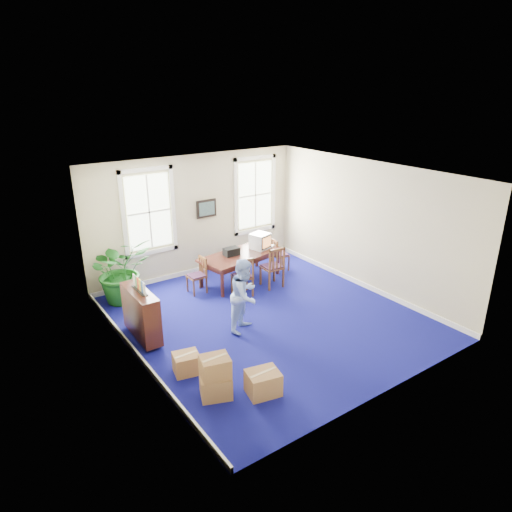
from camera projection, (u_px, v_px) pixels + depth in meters
floor at (268, 317)px, 10.16m from camera, size 6.50×6.50×0.00m
ceiling at (269, 174)px, 9.02m from camera, size 6.50×6.50×0.00m
wall_back at (196, 215)px, 12.08m from camera, size 6.50×0.00×6.50m
wall_front at (392, 308)px, 7.10m from camera, size 6.50×0.00×6.50m
wall_left at (131, 283)px, 7.99m from camera, size 0.00×6.50×6.50m
wall_right at (367, 226)px, 11.19m from camera, size 0.00×6.50×6.50m
baseboard_back at (199, 269)px, 12.61m from camera, size 6.00×0.04×0.12m
baseboard_left at (140, 358)px, 8.55m from camera, size 0.04×6.50×0.12m
baseboard_right at (361, 283)px, 11.73m from camera, size 0.04×6.50×0.12m
window_left at (149, 212)px, 11.26m from camera, size 1.40×0.12×2.20m
window_right at (255, 195)px, 12.97m from camera, size 1.40×0.12×2.20m
wall_picture at (206, 209)px, 12.15m from camera, size 0.58×0.06×0.48m
conference_table at (241, 267)px, 11.93m from camera, size 2.35×1.39×0.75m
crt_tv at (260, 241)px, 12.11m from camera, size 0.57×0.60×0.41m
game_console at (270, 246)px, 12.29m from camera, size 0.21×0.23×0.05m
equipment_bag at (231, 251)px, 11.66m from camera, size 0.39×0.26×0.20m
chair_near_left at (242, 276)px, 11.06m from camera, size 0.53×0.53×1.01m
chair_near_right at (272, 266)px, 11.53m from camera, size 0.52×0.52×1.08m
chair_end_left at (196, 276)px, 11.20m from camera, size 0.41×0.41×0.91m
chair_end_right at (280, 254)px, 12.59m from camera, size 0.46×0.46×0.90m
man at (245, 295)px, 9.41m from camera, size 0.96×0.90×1.57m
credenza at (141, 316)px, 9.18m from camera, size 0.37×1.27×0.99m
brochure_rack at (139, 287)px, 8.96m from camera, size 0.23×0.66×0.28m
potted_plant at (121, 270)px, 10.67m from camera, size 1.49×1.32×1.57m
cardboard_boxes at (223, 369)px, 7.65m from camera, size 1.70×1.70×0.78m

